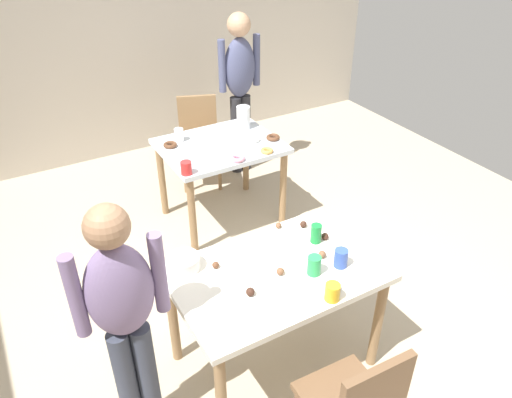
{
  "coord_description": "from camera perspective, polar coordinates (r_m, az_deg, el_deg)",
  "views": [
    {
      "loc": [
        -1.32,
        -2.01,
        2.6
      ],
      "look_at": [
        0.02,
        0.3,
        0.9
      ],
      "focal_mm": 34.72,
      "sensor_mm": 36.0,
      "label": 1
    }
  ],
  "objects": [
    {
      "name": "donut_far_4",
      "position": [
        4.21,
        -9.85,
        6.17
      ],
      "size": [
        0.12,
        0.12,
        0.03
      ],
      "primitive_type": "torus",
      "color": "brown",
      "rests_on": "dining_table_far"
    },
    {
      "name": "cup_near_1",
      "position": [
        2.87,
        9.75,
        -6.73
      ],
      "size": [
        0.08,
        0.08,
        0.11
      ],
      "primitive_type": "cylinder",
      "color": "#3351B2",
      "rests_on": "dining_table_near"
    },
    {
      "name": "donut_far_2",
      "position": [
        4.06,
        1.26,
        5.59
      ],
      "size": [
        0.11,
        0.11,
        0.03
      ],
      "primitive_type": "torus",
      "color": "gold",
      "rests_on": "dining_table_far"
    },
    {
      "name": "cake_ball_4",
      "position": [
        2.73,
        9.18,
        -9.87
      ],
      "size": [
        0.05,
        0.05,
        0.05
      ],
      "primitive_type": "sphere",
      "color": "#3D2319",
      "rests_on": "dining_table_near"
    },
    {
      "name": "cake_ball_2",
      "position": [
        2.67,
        -0.66,
        -10.65
      ],
      "size": [
        0.05,
        0.05,
        0.05
      ],
      "primitive_type": "sphere",
      "color": "#3D2319",
      "rests_on": "dining_table_near"
    },
    {
      "name": "dining_table_far",
      "position": [
        4.26,
        -4.12,
        4.99
      ],
      "size": [
        0.98,
        0.79,
        0.75
      ],
      "color": "silver",
      "rests_on": "ground_plane"
    },
    {
      "name": "cake_ball_7",
      "position": [
        3.17,
        5.48,
        -2.91
      ],
      "size": [
        0.04,
        0.04,
        0.04
      ],
      "primitive_type": "sphere",
      "color": "#3D2319",
      "rests_on": "dining_table_near"
    },
    {
      "name": "cup_near_0",
      "position": [
        2.8,
        6.72,
        -7.6
      ],
      "size": [
        0.08,
        0.08,
        0.12
      ],
      "primitive_type": "cylinder",
      "color": "green",
      "rests_on": "dining_table_near"
    },
    {
      "name": "cake_ball_0",
      "position": [
        2.85,
        -4.67,
        -7.59
      ],
      "size": [
        0.04,
        0.04,
        0.04
      ],
      "primitive_type": "sphere",
      "color": "brown",
      "rests_on": "dining_table_near"
    },
    {
      "name": "donut_far_0",
      "position": [
        4.28,
        1.97,
        7.1
      ],
      "size": [
        0.12,
        0.12,
        0.03
      ],
      "primitive_type": "torus",
      "color": "brown",
      "rests_on": "dining_table_far"
    },
    {
      "name": "dining_table_near",
      "position": [
        2.9,
        2.28,
        -9.76
      ],
      "size": [
        1.18,
        0.78,
        0.75
      ],
      "color": "silver",
      "rests_on": "ground_plane"
    },
    {
      "name": "wall_back",
      "position": [
        5.53,
        -16.19,
        17.69
      ],
      "size": [
        6.4,
        0.1,
        2.6
      ],
      "primitive_type": "cube",
      "color": "#BCB2A3",
      "rests_on": "ground_plane"
    },
    {
      "name": "cup_near_2",
      "position": [
        2.66,
        8.8,
        -10.55
      ],
      "size": [
        0.08,
        0.08,
        0.1
      ],
      "primitive_type": "cylinder",
      "color": "yellow",
      "rests_on": "dining_table_near"
    },
    {
      "name": "cup_far_1",
      "position": [
        4.28,
        -8.86,
        7.3
      ],
      "size": [
        0.08,
        0.08,
        0.11
      ],
      "primitive_type": "cylinder",
      "color": "white",
      "rests_on": "dining_table_far"
    },
    {
      "name": "cake_ball_5",
      "position": [
        3.08,
        7.96,
        -4.28
      ],
      "size": [
        0.04,
        0.04,
        0.04
      ],
      "primitive_type": "sphere",
      "color": "#3D2319",
      "rests_on": "dining_table_near"
    },
    {
      "name": "chair_far_table",
      "position": [
        4.99,
        -6.59,
        7.31
      ],
      "size": [
        0.52,
        0.52,
        0.87
      ],
      "color": "olive",
      "rests_on": "ground_plane"
    },
    {
      "name": "person_adult_far",
      "position": [
        4.96,
        -1.87,
        13.48
      ],
      "size": [
        0.45,
        0.22,
        1.63
      ],
      "color": "#28282D",
      "rests_on": "ground_plane"
    },
    {
      "name": "cake_ball_6",
      "position": [
        2.8,
        2.82,
        -8.32
      ],
      "size": [
        0.04,
        0.04,
        0.04
      ],
      "primitive_type": "sphere",
      "color": "brown",
      "rests_on": "dining_table_near"
    },
    {
      "name": "ground_plane",
      "position": [
        3.54,
        2.22,
        -14.75
      ],
      "size": [
        6.4,
        6.4,
        0.0
      ],
      "primitive_type": "plane",
      "color": "tan"
    },
    {
      "name": "person_girl_near",
      "position": [
        2.49,
        -15.01,
        -12.39
      ],
      "size": [
        0.45,
        0.23,
        1.48
      ],
      "color": "#383D4C",
      "rests_on": "ground_plane"
    },
    {
      "name": "pitcher_far",
      "position": [
        4.45,
        -1.47,
        9.36
      ],
      "size": [
        0.12,
        0.12,
        0.2
      ],
      "primitive_type": "cylinder",
      "color": "white",
      "rests_on": "dining_table_far"
    },
    {
      "name": "cup_far_0",
      "position": [
        3.76,
        -8.04,
        3.57
      ],
      "size": [
        0.08,
        0.08,
        0.1
      ],
      "primitive_type": "cylinder",
      "color": "red",
      "rests_on": "dining_table_far"
    },
    {
      "name": "cake_ball_1",
      "position": [
        2.93,
        7.64,
        -6.35
      ],
      "size": [
        0.04,
        0.04,
        0.04
      ],
      "primitive_type": "sphere",
      "color": "brown",
      "rests_on": "dining_table_near"
    },
    {
      "name": "donut_far_3",
      "position": [
        4.25,
        -0.34,
        6.92
      ],
      "size": [
        0.12,
        0.12,
        0.04
      ],
      "primitive_type": "torus",
      "color": "white",
      "rests_on": "dining_table_far"
    },
    {
      "name": "donut_far_1",
      "position": [
        3.93,
        -2.17,
        4.72
      ],
      "size": [
        0.13,
        0.13,
        0.04
      ],
      "primitive_type": "torus",
      "color": "pink",
      "rests_on": "dining_table_far"
    },
    {
      "name": "cake_ball_3",
      "position": [
        3.15,
        2.6,
        -3.06
      ],
      "size": [
        0.04,
        0.04,
        0.04
      ],
      "primitive_type": "sphere",
      "color": "brown",
      "rests_on": "dining_table_near"
    },
    {
      "name": "soda_can",
      "position": [
        3.03,
        6.93,
        -3.96
      ],
      "size": [
        0.07,
        0.07,
        0.12
      ],
      "primitive_type": "cylinder",
      "color": "#198438",
      "rests_on": "dining_table_near"
    },
    {
      "name": "mixing_bowl",
      "position": [
        2.85,
        -8.3,
        -7.25
      ],
      "size": [
        0.18,
        0.18,
        0.08
      ],
      "primitive_type": "cylinder",
      "color": "white",
      "rests_on": "dining_table_near"
    },
    {
      "name": "fork_near",
      "position": [
        2.65,
        4.13,
        -11.83
      ],
      "size": [
        0.17,
        0.02,
        0.01
      ],
      "primitive_type": "cube",
      "color": "silver",
      "rests_on": "dining_table_near"
    }
  ]
}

